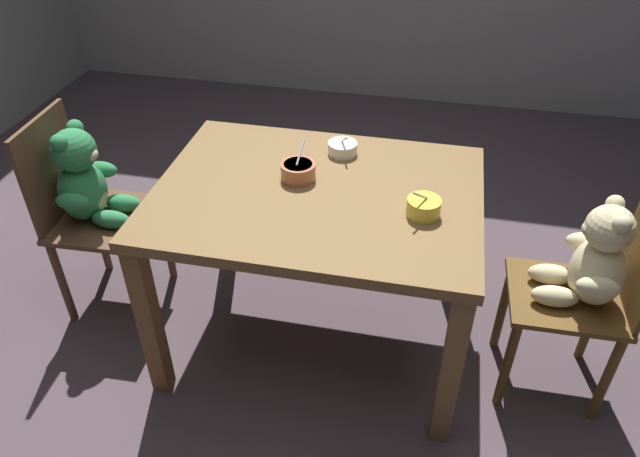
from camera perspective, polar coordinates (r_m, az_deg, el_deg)
ground_plane at (r=2.68m, az=-0.23°, el=-10.30°), size 5.20×5.20×0.04m
dining_table at (r=2.24m, az=-0.27°, el=1.37°), size 1.19×0.89×0.76m
teddy_chair_near_left at (r=2.66m, az=-21.37°, el=3.38°), size 0.41×0.43×0.91m
teddy_chair_near_right at (r=2.29m, az=24.42°, el=-3.90°), size 0.42×0.37×0.86m
porridge_bowl_yellow_near_right at (r=2.07m, az=9.85°, el=2.05°), size 0.12×0.12×0.12m
porridge_bowl_white_far_center at (r=2.40m, az=2.16°, el=7.71°), size 0.12×0.12×0.11m
porridge_bowl_terracotta_center at (r=2.23m, az=-2.10°, el=5.54°), size 0.13×0.14×0.13m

